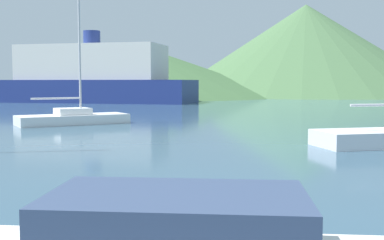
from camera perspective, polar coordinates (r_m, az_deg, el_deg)
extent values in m
cube|color=#334260|center=(4.73, -1.76, -12.43)|extent=(2.53, 1.52, 0.64)
cube|color=white|center=(26.84, -13.93, 0.07)|extent=(6.04, 4.94, 0.51)
cube|color=white|center=(26.81, -13.95, 1.00)|extent=(2.27, 2.19, 0.36)
cylinder|color=#BCBCC1|center=(27.04, -13.23, 10.50)|extent=(0.12, 0.12, 9.27)
cylinder|color=#BCBCC1|center=(26.55, -15.79, 2.49)|extent=(2.25, 1.51, 0.10)
cube|color=navy|center=(55.53, -11.70, 3.38)|extent=(23.89, 11.72, 2.50)
cube|color=silver|center=(55.56, -11.75, 6.67)|extent=(16.93, 9.31, 3.88)
cylinder|color=navy|center=(55.73, -11.80, 9.49)|extent=(1.88, 1.88, 1.60)
cone|color=#3D6038|center=(79.33, -6.81, 5.91)|extent=(49.36, 49.36, 8.44)
cone|color=#476B42|center=(88.31, 13.28, 8.09)|extent=(48.90, 48.90, 15.87)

